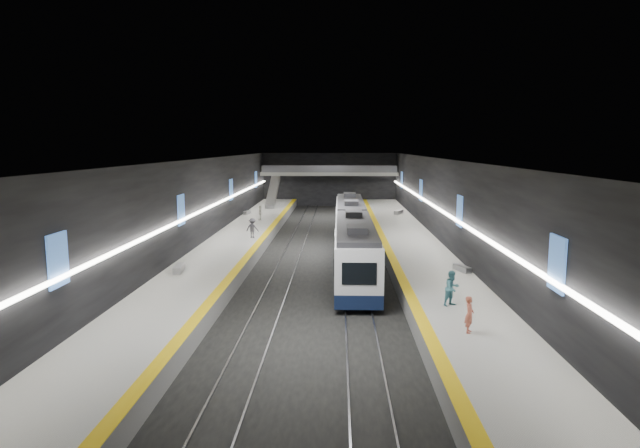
{
  "coord_description": "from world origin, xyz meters",
  "views": [
    {
      "loc": [
        1.38,
        -45.7,
        9.06
      ],
      "look_at": [
        -0.25,
        1.04,
        2.2
      ],
      "focal_mm": 30.0,
      "sensor_mm": 36.0,
      "label": 1
    }
  ],
  "objects_px": {
    "bench_left_far": "(247,213)",
    "bench_right_far": "(399,212)",
    "bench_left_near": "(179,269)",
    "train": "(352,232)",
    "passenger_left_a": "(260,213)",
    "passenger_right_b": "(452,289)",
    "passenger_left_b": "(252,228)",
    "passenger_right_a": "(469,315)",
    "escalator": "(273,192)",
    "bench_right_near": "(462,269)"
  },
  "relations": [
    {
      "from": "bench_left_far",
      "to": "passenger_left_a",
      "type": "distance_m",
      "value": 5.8
    },
    {
      "from": "bench_left_near",
      "to": "passenger_right_a",
      "type": "bearing_deg",
      "value": -41.53
    },
    {
      "from": "bench_left_far",
      "to": "passenger_right_b",
      "type": "height_order",
      "value": "passenger_right_b"
    },
    {
      "from": "escalator",
      "to": "bench_right_near",
      "type": "relative_size",
      "value": 5.0
    },
    {
      "from": "train",
      "to": "escalator",
      "type": "height_order",
      "value": "escalator"
    },
    {
      "from": "escalator",
      "to": "bench_right_far",
      "type": "height_order",
      "value": "escalator"
    },
    {
      "from": "escalator",
      "to": "passenger_right_a",
      "type": "distance_m",
      "value": 51.32
    },
    {
      "from": "bench_left_near",
      "to": "passenger_right_a",
      "type": "height_order",
      "value": "passenger_right_a"
    },
    {
      "from": "bench_right_near",
      "to": "bench_right_far",
      "type": "distance_m",
      "value": 29.31
    },
    {
      "from": "escalator",
      "to": "passenger_left_b",
      "type": "relative_size",
      "value": 4.56
    },
    {
      "from": "train",
      "to": "passenger_left_a",
      "type": "relative_size",
      "value": 18.38
    },
    {
      "from": "escalator",
      "to": "bench_left_near",
      "type": "height_order",
      "value": "escalator"
    },
    {
      "from": "bench_left_near",
      "to": "passenger_right_b",
      "type": "relative_size",
      "value": 0.97
    },
    {
      "from": "bench_left_far",
      "to": "passenger_right_a",
      "type": "bearing_deg",
      "value": -58.66
    },
    {
      "from": "bench_right_far",
      "to": "passenger_right_b",
      "type": "bearing_deg",
      "value": -67.95
    },
    {
      "from": "escalator",
      "to": "train",
      "type": "bearing_deg",
      "value": -71.01
    },
    {
      "from": "bench_right_near",
      "to": "bench_right_far",
      "type": "relative_size",
      "value": 0.82
    },
    {
      "from": "bench_right_near",
      "to": "bench_left_near",
      "type": "bearing_deg",
      "value": 163.45
    },
    {
      "from": "train",
      "to": "passenger_right_a",
      "type": "relative_size",
      "value": 18.61
    },
    {
      "from": "bench_left_far",
      "to": "passenger_right_a",
      "type": "distance_m",
      "value": 43.45
    },
    {
      "from": "bench_right_far",
      "to": "passenger_right_b",
      "type": "xyz_separation_m",
      "value": [
        -1.39,
        -36.87,
        0.67
      ]
    },
    {
      "from": "escalator",
      "to": "bench_left_far",
      "type": "bearing_deg",
      "value": -102.48
    },
    {
      "from": "train",
      "to": "bench_right_far",
      "type": "xyz_separation_m",
      "value": [
        6.03,
        20.69,
        -0.96
      ]
    },
    {
      "from": "passenger_right_b",
      "to": "passenger_left_b",
      "type": "distance_m",
      "value": 23.79
    },
    {
      "from": "passenger_left_a",
      "to": "bench_left_far",
      "type": "bearing_deg",
      "value": -173.2
    },
    {
      "from": "escalator",
      "to": "passenger_right_b",
      "type": "relative_size",
      "value": 4.4
    },
    {
      "from": "train",
      "to": "bench_left_far",
      "type": "distance_m",
      "value": 23.37
    },
    {
      "from": "passenger_right_a",
      "to": "passenger_left_b",
      "type": "xyz_separation_m",
      "value": [
        -13.25,
        23.65,
        0.07
      ]
    },
    {
      "from": "train",
      "to": "passenger_right_b",
      "type": "xyz_separation_m",
      "value": [
        4.65,
        -16.18,
        -0.29
      ]
    },
    {
      "from": "passenger_left_a",
      "to": "passenger_right_a",
      "type": "bearing_deg",
      "value": 4.91
    },
    {
      "from": "bench_left_near",
      "to": "bench_left_far",
      "type": "bearing_deg",
      "value": 83.69
    },
    {
      "from": "passenger_right_a",
      "to": "passenger_left_a",
      "type": "relative_size",
      "value": 0.99
    },
    {
      "from": "escalator",
      "to": "passenger_right_a",
      "type": "relative_size",
      "value": 4.95
    },
    {
      "from": "train",
      "to": "escalator",
      "type": "xyz_separation_m",
      "value": [
        -10.0,
        29.06,
        0.7
      ]
    },
    {
      "from": "bench_left_near",
      "to": "bench_right_far",
      "type": "distance_m",
      "value": 34.71
    },
    {
      "from": "bench_right_near",
      "to": "passenger_left_b",
      "type": "height_order",
      "value": "passenger_left_b"
    },
    {
      "from": "train",
      "to": "passenger_right_a",
      "type": "bearing_deg",
      "value": -77.21
    },
    {
      "from": "bench_right_near",
      "to": "bench_left_far",
      "type": "bearing_deg",
      "value": 104.63
    },
    {
      "from": "passenger_right_a",
      "to": "bench_left_far",
      "type": "bearing_deg",
      "value": 39.81
    },
    {
      "from": "train",
      "to": "passenger_right_b",
      "type": "height_order",
      "value": "train"
    },
    {
      "from": "bench_right_far",
      "to": "passenger_left_b",
      "type": "height_order",
      "value": "passenger_left_b"
    },
    {
      "from": "bench_left_far",
      "to": "passenger_left_b",
      "type": "bearing_deg",
      "value": -69.71
    },
    {
      "from": "passenger_right_a",
      "to": "passenger_left_a",
      "type": "distance_m",
      "value": 37.68
    },
    {
      "from": "escalator",
      "to": "bench_left_far",
      "type": "relative_size",
      "value": 4.98
    },
    {
      "from": "bench_left_far",
      "to": "bench_right_far",
      "type": "distance_m",
      "value": 18.05
    },
    {
      "from": "bench_left_far",
      "to": "bench_right_far",
      "type": "bearing_deg",
      "value": 11.02
    },
    {
      "from": "passenger_left_b",
      "to": "bench_left_near",
      "type": "bearing_deg",
      "value": 91.17
    },
    {
      "from": "train",
      "to": "escalator",
      "type": "distance_m",
      "value": 30.74
    },
    {
      "from": "bench_left_near",
      "to": "passenger_left_b",
      "type": "xyz_separation_m",
      "value": [
        2.73,
        12.84,
        0.66
      ]
    },
    {
      "from": "passenger_right_a",
      "to": "passenger_right_b",
      "type": "relative_size",
      "value": 0.89
    }
  ]
}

